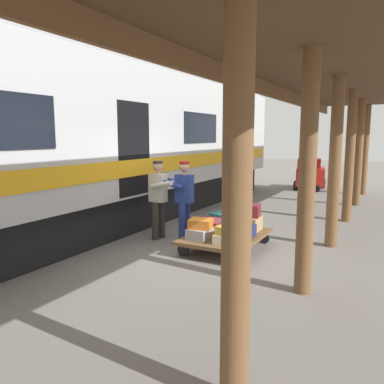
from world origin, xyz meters
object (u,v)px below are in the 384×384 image
Objects in this scene: suitcase_orange_carryall at (201,224)px; baggage_tug at (310,174)px; suitcase_red_plastic at (223,223)px; suitcase_yellow_case at (230,230)px; suitcase_teal_softside at (223,216)px; porter_by_door at (159,197)px; suitcase_gray_aluminum at (200,234)px; suitcase_tan_vintage at (250,224)px; suitcase_maroon_trunk at (251,211)px; suitcase_navy_fabric at (240,231)px; porter_in_overalls at (183,198)px; suitcase_cream_canvas at (230,238)px; suitcase_burgundy_valise at (212,226)px; luggage_cart at (226,237)px; train_car at (82,143)px.

suitcase_orange_carryall is 10.12m from baggage_tug.
suitcase_red_plastic is 1.24m from suitcase_yellow_case.
suitcase_teal_softside is 1.44m from porter_by_door.
porter_by_door is (1.31, -0.60, 0.52)m from suitcase_gray_aluminum.
suitcase_tan_vintage is 1.17× the size of suitcase_orange_carryall.
baggage_tug reaches higher than suitcase_gray_aluminum.
porter_by_door is at bearing 14.19° from suitcase_maroon_trunk.
porter_in_overalls reaches higher than suitcase_navy_fabric.
suitcase_red_plastic is 1.48m from porter_by_door.
suitcase_orange_carryall is at bearing 89.72° from suitcase_red_plastic.
suitcase_teal_softside is at bearing 6.46° from suitcase_maroon_trunk.
suitcase_red_plastic is at bearing -158.75° from porter_in_overalls.
suitcase_yellow_case is 2.05m from porter_by_door.
porter_in_overalls is at bearing 21.25° from suitcase_red_plastic.
baggage_tug is (0.61, -10.15, 0.07)m from suitcase_yellow_case.
suitcase_cream_canvas is at bearing 119.70° from suitcase_red_plastic.
porter_in_overalls reaches higher than suitcase_tan_vintage.
suitcase_tan_vintage is 1.50m from porter_in_overalls.
baggage_tug is at bearing -90.06° from suitcase_burgundy_valise.
suitcase_tan_vintage reaches higher than luggage_cart.
porter_by_door is (1.31, 0.46, 0.53)m from suitcase_red_plastic.
suitcase_orange_carryall is at bearing 58.73° from luggage_cart.
suitcase_navy_fabric reaches higher than luggage_cart.
baggage_tug is at bearing -90.07° from suitcase_red_plastic.
suitcase_cream_canvas is 0.86× the size of suitcase_burgundy_valise.
luggage_cart is 1.02× the size of baggage_tug.
suitcase_cream_canvas is at bearing 151.60° from porter_in_overalls.
train_car is 9.44× the size of luggage_cart.
train_car is 2.79m from porter_in_overalls.
suitcase_tan_vintage is 0.26× the size of baggage_tug.
suitcase_gray_aluminum is 0.80m from suitcase_navy_fabric.
suitcase_navy_fabric is at bearing 180.00° from suitcase_burgundy_valise.
suitcase_cream_canvas is 0.31× the size of porter_by_door.
suitcase_maroon_trunk is at bearing -90.02° from suitcase_yellow_case.
suitcase_teal_softside reaches higher than suitcase_red_plastic.
suitcase_red_plastic is 0.90× the size of suitcase_burgundy_valise.
train_car is 4.20m from suitcase_maroon_trunk.
suitcase_orange_carryall is 1.46m from porter_by_door.
suitcase_cream_canvas is at bearing 162.68° from porter_by_door.
suitcase_burgundy_valise is at bearing 164.19° from porter_in_overalls.
train_car is 34.02× the size of suitcase_cream_canvas.
porter_by_door reaches higher than suitcase_tan_vintage.
suitcase_tan_vintage is 0.59m from suitcase_teal_softside.
suitcase_red_plastic is at bearing 0.00° from suitcase_tan_vintage.
suitcase_teal_softside reaches higher than suitcase_burgundy_valise.
baggage_tug reaches higher than suitcase_red_plastic.
suitcase_maroon_trunk is at bearing -170.64° from train_car.
porter_by_door is at bearing 17.48° from suitcase_teal_softside.
suitcase_maroon_trunk is 0.20× the size of baggage_tug.
suitcase_yellow_case reaches higher than suitcase_red_plastic.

